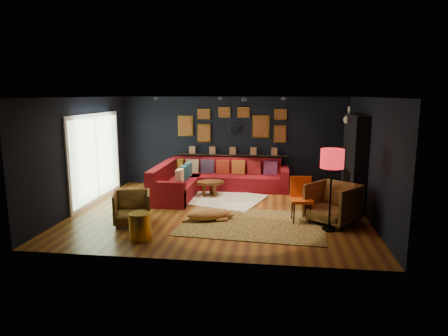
# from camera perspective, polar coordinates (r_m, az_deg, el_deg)

# --- Properties ---
(floor) EXTENTS (6.50, 6.50, 0.00)m
(floor) POSITION_cam_1_polar(r_m,az_deg,el_deg) (9.22, -0.59, -6.29)
(floor) COLOR #925C1E
(floor) RESTS_ON ground
(room_walls) EXTENTS (6.50, 6.50, 6.50)m
(room_walls) POSITION_cam_1_polar(r_m,az_deg,el_deg) (8.90, -0.61, 3.58)
(room_walls) COLOR black
(room_walls) RESTS_ON ground
(sectional) EXTENTS (3.41, 2.69, 0.86)m
(sectional) POSITION_cam_1_polar(r_m,az_deg,el_deg) (10.97, -2.45, -1.84)
(sectional) COLOR maroon
(sectional) RESTS_ON ground
(ledge) EXTENTS (3.20, 0.12, 0.04)m
(ledge) POSITION_cam_1_polar(r_m,az_deg,el_deg) (11.62, 1.26, 1.86)
(ledge) COLOR black
(ledge) RESTS_ON room_walls
(gallery_wall) EXTENTS (3.15, 0.04, 1.02)m
(gallery_wall) POSITION_cam_1_polar(r_m,az_deg,el_deg) (11.56, 1.23, 6.24)
(gallery_wall) COLOR gold
(gallery_wall) RESTS_ON room_walls
(sunburst_mirror) EXTENTS (0.47, 0.16, 0.47)m
(sunburst_mirror) POSITION_cam_1_polar(r_m,az_deg,el_deg) (11.56, 1.79, 5.70)
(sunburst_mirror) COLOR silver
(sunburst_mirror) RESTS_ON room_walls
(fireplace) EXTENTS (0.31, 1.60, 2.20)m
(fireplace) POSITION_cam_1_polar(r_m,az_deg,el_deg) (9.95, 18.08, 0.48)
(fireplace) COLOR black
(fireplace) RESTS_ON ground
(deer_head) EXTENTS (0.50, 0.28, 0.45)m
(deer_head) POSITION_cam_1_polar(r_m,az_deg,el_deg) (10.34, 18.16, 6.58)
(deer_head) COLOR white
(deer_head) RESTS_ON fireplace
(sliding_door) EXTENTS (0.06, 2.80, 2.20)m
(sliding_door) POSITION_cam_1_polar(r_m,az_deg,el_deg) (10.47, -17.83, 1.40)
(sliding_door) COLOR white
(sliding_door) RESTS_ON ground
(ceiling_spots) EXTENTS (3.30, 2.50, 0.06)m
(ceiling_spots) POSITION_cam_1_polar(r_m,az_deg,el_deg) (9.62, 0.06, 9.87)
(ceiling_spots) COLOR black
(ceiling_spots) RESTS_ON room_walls
(shag_rug) EXTENTS (2.73, 2.31, 0.03)m
(shag_rug) POSITION_cam_1_polar(r_m,az_deg,el_deg) (10.34, -1.25, -4.35)
(shag_rug) COLOR white
(shag_rug) RESTS_ON ground
(leopard_rug) EXTENTS (3.09, 2.32, 0.02)m
(leopard_rug) POSITION_cam_1_polar(r_m,az_deg,el_deg) (8.42, 4.11, -7.92)
(leopard_rug) COLOR tan
(leopard_rug) RESTS_ON ground
(coffee_table) EXTENTS (0.90, 0.80, 0.37)m
(coffee_table) POSITION_cam_1_polar(r_m,az_deg,el_deg) (10.54, -2.00, -2.30)
(coffee_table) COLOR brown
(coffee_table) RESTS_ON shag_rug
(pouf) EXTENTS (0.49, 0.49, 0.32)m
(pouf) POSITION_cam_1_polar(r_m,az_deg,el_deg) (10.81, -5.50, -2.79)
(pouf) COLOR #A41B20
(pouf) RESTS_ON shag_rug
(armchair_left) EXTENTS (0.91, 0.88, 0.75)m
(armchair_left) POSITION_cam_1_polar(r_m,az_deg,el_deg) (8.52, -13.01, -5.35)
(armchair_left) COLOR #BA873C
(armchair_left) RESTS_ON ground
(armchair_right) EXTENTS (1.24, 1.23, 0.94)m
(armchair_right) POSITION_cam_1_polar(r_m,az_deg,el_deg) (8.64, 15.30, -4.62)
(armchair_right) COLOR #BA873C
(armchair_right) RESTS_ON ground
(gold_stool) EXTENTS (0.41, 0.41, 0.51)m
(gold_stool) POSITION_cam_1_polar(r_m,az_deg,el_deg) (7.63, -11.88, -8.16)
(gold_stool) COLOR gold
(gold_stool) RESTS_ON ground
(orange_chair) EXTENTS (0.49, 0.49, 0.95)m
(orange_chair) POSITION_cam_1_polar(r_m,az_deg,el_deg) (8.60, 10.95, -3.84)
(orange_chair) COLOR black
(orange_chair) RESTS_ON ground
(floor_lamp) EXTENTS (0.45, 0.45, 1.63)m
(floor_lamp) POSITION_cam_1_polar(r_m,az_deg,el_deg) (7.96, 15.18, 0.79)
(floor_lamp) COLOR black
(floor_lamp) RESTS_ON ground
(dog) EXTENTS (1.27, 0.90, 0.36)m
(dog) POSITION_cam_1_polar(r_m,az_deg,el_deg) (8.52, -2.46, -6.34)
(dog) COLOR #C08346
(dog) RESTS_ON leopard_rug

